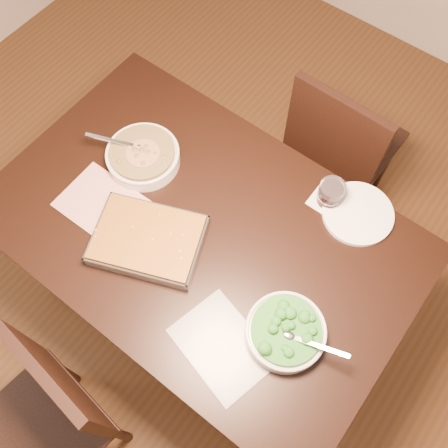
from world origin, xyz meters
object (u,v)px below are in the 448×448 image
(stew_bowl, at_px, (143,156))
(wine_tumbler, at_px, (331,193))
(chair_far, at_px, (339,144))
(table, at_px, (202,241))
(dinner_plate, at_px, (358,213))
(baking_dish, at_px, (148,240))
(broccoli_bowl, at_px, (286,332))
(chair_near, at_px, (50,414))

(stew_bowl, distance_m, wine_tumbler, 0.65)
(stew_bowl, relative_size, chair_far, 0.31)
(table, relative_size, dinner_plate, 5.89)
(baking_dish, xyz_separation_m, chair_far, (0.23, 0.90, -0.30))
(stew_bowl, relative_size, broccoli_bowl, 0.98)
(broccoli_bowl, xyz_separation_m, baking_dish, (-0.52, -0.02, -0.00))
(table, distance_m, chair_near, 0.76)
(baking_dish, xyz_separation_m, dinner_plate, (0.48, 0.50, -0.02))
(table, distance_m, dinner_plate, 0.53)
(baking_dish, xyz_separation_m, wine_tumbler, (0.38, 0.49, 0.02))
(broccoli_bowl, distance_m, dinner_plate, 0.48)
(table, distance_m, broccoli_bowl, 0.45)
(stew_bowl, relative_size, baking_dish, 0.64)
(dinner_plate, bearing_deg, chair_near, -112.30)
(broccoli_bowl, bearing_deg, stew_bowl, 164.25)
(dinner_plate, bearing_deg, broccoli_bowl, -86.05)
(stew_bowl, distance_m, baking_dish, 0.32)
(baking_dish, relative_size, chair_near, 0.49)
(wine_tumbler, height_order, chair_near, wine_tumbler)
(stew_bowl, xyz_separation_m, dinner_plate, (0.71, 0.27, -0.03))
(chair_near, bearing_deg, baking_dish, 99.19)
(stew_bowl, height_order, chair_far, chair_far)
(dinner_plate, bearing_deg, chair_far, 121.97)
(broccoli_bowl, bearing_deg, chair_near, -128.06)
(dinner_plate, bearing_deg, baking_dish, -133.84)
(baking_dish, bearing_deg, wine_tumbler, 30.21)
(baking_dish, relative_size, chair_far, 0.47)
(baking_dish, bearing_deg, broccoli_bowl, -19.73)
(stew_bowl, xyz_separation_m, wine_tumbler, (0.60, 0.26, 0.02))
(baking_dish, xyz_separation_m, chair_near, (0.03, -0.60, -0.31))
(baking_dish, height_order, chair_near, chair_near)
(baking_dish, height_order, chair_far, chair_far)
(dinner_plate, bearing_deg, wine_tumbler, -171.85)
(wine_tumbler, bearing_deg, dinner_plate, 8.15)
(dinner_plate, distance_m, chair_near, 1.22)
(broccoli_bowl, bearing_deg, chair_far, 107.82)
(stew_bowl, bearing_deg, chair_near, -72.87)
(table, bearing_deg, wine_tumbler, 51.54)
(stew_bowl, distance_m, chair_far, 0.87)
(chair_far, bearing_deg, table, 81.07)
(broccoli_bowl, relative_size, dinner_plate, 1.13)
(chair_near, bearing_deg, stew_bowl, 113.24)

